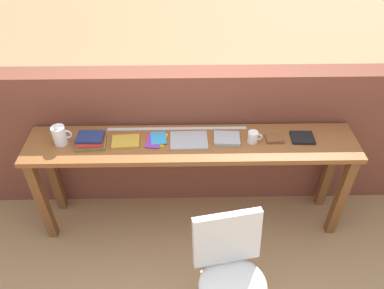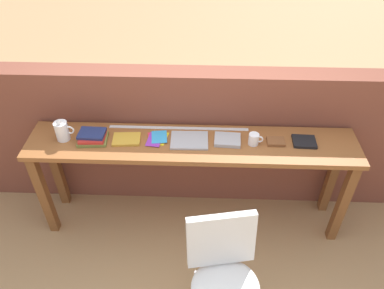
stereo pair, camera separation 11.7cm
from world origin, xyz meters
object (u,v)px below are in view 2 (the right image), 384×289
Objects in this scene: leather_journal_brown at (276,142)px; magazine_cycling at (127,139)px; mug at (254,139)px; book_repair_rightmost at (304,142)px; pamphlet_pile_colourful at (157,138)px; book_open_centre at (189,140)px; pitcher_white at (62,131)px; book_stack_leftmost at (93,137)px; chair_white_moulded at (224,271)px.

magazine_cycling is at bearing 179.98° from leather_journal_brown.
book_repair_rightmost is at bearing 4.30° from mug.
book_open_centre reaches higher than pamphlet_pile_colourful.
pitcher_white reaches higher than book_stack_leftmost.
book_stack_leftmost reaches higher than leather_journal_brown.
leather_journal_brown is 0.76× the size of book_repair_rightmost.
pamphlet_pile_colourful is 0.89m from leather_journal_brown.
chair_white_moulded is at bearing -104.87° from mug.
pitcher_white is at bearing 179.72° from mug.
book_stack_leftmost is at bearing -175.61° from pamphlet_pile_colourful.
mug reaches higher than chair_white_moulded.
book_open_centre is at bearing 0.45° from pitcher_white.
magazine_cycling reaches higher than chair_white_moulded.
leather_journal_brown is (1.37, 0.02, -0.02)m from book_stack_leftmost.
book_open_centre is at bearing 179.84° from leather_journal_brown.
mug is 0.17m from leather_journal_brown.
chair_white_moulded is 1.18m from magazine_cycling.
book_stack_leftmost is at bearing 139.21° from chair_white_moulded.
leather_journal_brown is (0.17, 0.02, -0.03)m from mug.
magazine_cycling is (-0.73, 0.86, 0.36)m from chair_white_moulded.
book_repair_rightmost is (1.81, 0.02, -0.07)m from pitcher_white.
book_open_centre is 0.48m from mug.
magazine_cycling is at bearing -176.96° from book_repair_rightmost.
magazine_cycling is at bearing 2.16° from book_stack_leftmost.
leather_journal_brown is at bearing 6.53° from mug.
book_repair_rightmost reaches higher than book_open_centre.
chair_white_moulded is 4.85× the size of pitcher_white.
pitcher_white is 0.48m from magazine_cycling.
book_open_centre is (0.73, 0.02, -0.02)m from book_stack_leftmost.
pitcher_white reaches higher than leather_journal_brown.
chair_white_moulded is at bearing -53.23° from magazine_cycling.
magazine_cycling is 1.58× the size of leather_journal_brown.
pitcher_white is at bearing 177.87° from book_stack_leftmost.
pitcher_white is (-1.20, 0.85, 0.43)m from chair_white_moulded.
mug is (0.73, -0.04, 0.04)m from pamphlet_pile_colourful.
book_repair_rightmost reaches higher than chair_white_moulded.
pamphlet_pile_colourful is at bearing 177.20° from mug.
magazine_cycling reaches higher than book_open_centre.
book_open_centre is at bearing 106.43° from chair_white_moulded.
pitcher_white reaches higher than book_repair_rightmost.
pitcher_white is 1.41× the size of leather_journal_brown.
leather_journal_brown is (1.12, 0.01, 0.00)m from magazine_cycling.
book_stack_leftmost is 2.07× the size of mug.
chair_white_moulded is at bearing -114.93° from leather_journal_brown.
mug is at bearing 0.07° from book_stack_leftmost.
book_repair_rightmost is (1.59, 0.03, -0.02)m from book_stack_leftmost.
pitcher_white reaches higher than pamphlet_pile_colourful.
mug is at bearing -174.05° from leather_journal_brown.
book_stack_leftmost is (-0.98, 0.85, 0.38)m from chair_white_moulded.
book_repair_rightmost is (0.38, 0.03, -0.03)m from mug.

